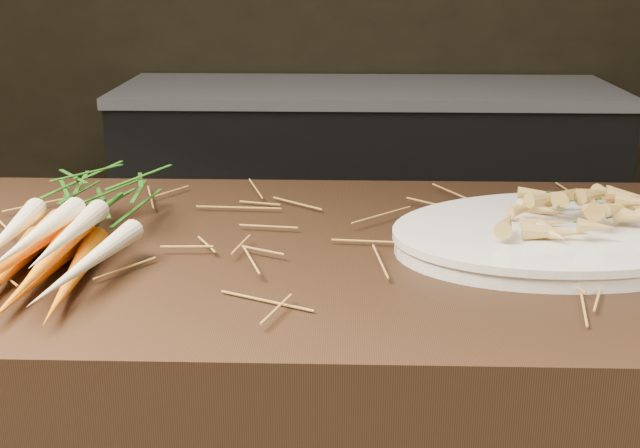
{
  "coord_description": "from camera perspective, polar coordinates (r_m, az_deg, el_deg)",
  "views": [
    {
      "loc": [
        0.22,
        -0.77,
        1.29
      ],
      "look_at": [
        0.19,
        0.22,
        0.96
      ],
      "focal_mm": 45.0,
      "sensor_mm": 36.0,
      "label": 1
    }
  ],
  "objects": [
    {
      "name": "serving_platter",
      "position": [
        1.18,
        17.1,
        -0.99
      ],
      "size": [
        0.55,
        0.43,
        0.03
      ],
      "primitive_type": null,
      "rotation": [
        0.0,
        0.0,
        0.21
      ],
      "color": "white",
      "rests_on": "main_counter"
    },
    {
      "name": "roasted_veg_heap",
      "position": [
        1.17,
        17.29,
        0.89
      ],
      "size": [
        0.27,
        0.22,
        0.05
      ],
      "primitive_type": null,
      "rotation": [
        0.0,
        0.0,
        0.21
      ],
      "color": "#B8903A",
      "rests_on": "serving_platter"
    },
    {
      "name": "root_veg_bunch",
      "position": [
        1.15,
        -17.07,
        0.25
      ],
      "size": [
        0.19,
        0.51,
        0.09
      ],
      "rotation": [
        0.0,
        0.0,
        -0.01
      ],
      "color": "#C95D10",
      "rests_on": "main_counter"
    },
    {
      "name": "back_counter",
      "position": [
        3.08,
        3.23,
        2.06
      ],
      "size": [
        1.82,
        0.62,
        0.84
      ],
      "color": "black",
      "rests_on": "ground"
    },
    {
      "name": "straw_bedding",
      "position": [
        1.16,
        -9.18,
        -0.99
      ],
      "size": [
        1.4,
        0.6,
        0.02
      ],
      "primitive_type": null,
      "color": "olive",
      "rests_on": "main_counter"
    }
  ]
}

